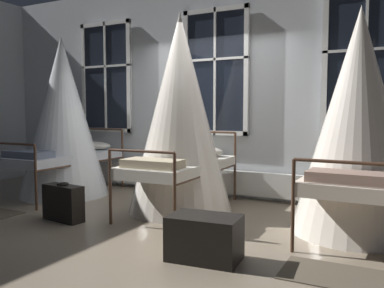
# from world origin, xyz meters

# --- Properties ---
(ground) EXTENTS (21.14, 21.14, 0.00)m
(ground) POSITION_xyz_m (0.00, 0.00, 0.00)
(ground) COLOR gray
(back_wall_with_windows) EXTENTS (8.79, 0.10, 3.46)m
(back_wall_with_windows) POSITION_xyz_m (0.00, 1.43, 1.73)
(back_wall_with_windows) COLOR silver
(back_wall_with_windows) RESTS_ON ground
(window_bank) EXTENTS (5.41, 0.10, 2.86)m
(window_bank) POSITION_xyz_m (0.00, 1.31, 1.16)
(window_bank) COLOR black
(window_bank) RESTS_ON ground
(cot_first) EXTENTS (1.39, 1.96, 2.52)m
(cot_first) POSITION_xyz_m (-2.18, 0.28, 1.22)
(cot_first) COLOR #4C3323
(cot_first) RESTS_ON ground
(cot_second) EXTENTS (1.39, 1.98, 2.64)m
(cot_second) POSITION_xyz_m (-0.02, 0.23, 1.28)
(cot_second) COLOR #4C3323
(cot_second) RESTS_ON ground
(cot_third) EXTENTS (1.39, 1.98, 2.47)m
(cot_third) POSITION_xyz_m (2.19, 0.24, 1.20)
(cot_third) COLOR #4C3323
(cot_third) RESTS_ON ground
(rug_third) EXTENTS (0.81, 0.57, 0.01)m
(rug_third) POSITION_xyz_m (2.16, -1.12, 0.01)
(rug_third) COLOR brown
(rug_third) RESTS_ON ground
(suitcase_dark) EXTENTS (0.58, 0.27, 0.47)m
(suitcase_dark) POSITION_xyz_m (-1.04, -0.89, 0.22)
(suitcase_dark) COLOR black
(suitcase_dark) RESTS_ON ground
(travel_trunk) EXTENTS (0.68, 0.46, 0.41)m
(travel_trunk) POSITION_xyz_m (1.08, -1.28, 0.20)
(travel_trunk) COLOR black
(travel_trunk) RESTS_ON ground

